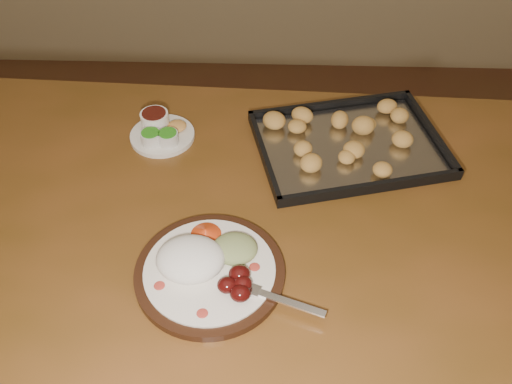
{
  "coord_description": "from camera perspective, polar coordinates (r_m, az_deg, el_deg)",
  "views": [
    {
      "loc": [
        0.02,
        -0.59,
        1.67
      ],
      "look_at": [
        -0.01,
        0.29,
        0.77
      ],
      "focal_mm": 40.0,
      "sensor_mm": 36.0,
      "label": 1
    }
  ],
  "objects": [
    {
      "name": "dining_table",
      "position": [
        1.32,
        -1.91,
        -4.49
      ],
      "size": [
        1.54,
        0.96,
        0.75
      ],
      "rotation": [
        0.0,
        0.0,
        -0.04
      ],
      "color": "brown",
      "rests_on": "ground"
    },
    {
      "name": "baking_tray",
      "position": [
        1.4,
        9.32,
        4.8
      ],
      "size": [
        0.5,
        0.42,
        0.05
      ],
      "rotation": [
        0.0,
        0.0,
        0.24
      ],
      "color": "black",
      "rests_on": "dining_table"
    },
    {
      "name": "dinner_plate",
      "position": [
        1.13,
        -4.86,
        -7.39
      ],
      "size": [
        0.37,
        0.29,
        0.07
      ],
      "rotation": [
        0.0,
        0.0,
        -0.43
      ],
      "color": "black",
      "rests_on": "dining_table"
    },
    {
      "name": "condiment_saucer",
      "position": [
        1.44,
        -9.55,
        6.06
      ],
      "size": [
        0.16,
        0.16,
        0.05
      ],
      "rotation": [
        0.0,
        0.0,
        0.32
      ],
      "color": "silver",
      "rests_on": "dining_table"
    }
  ]
}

